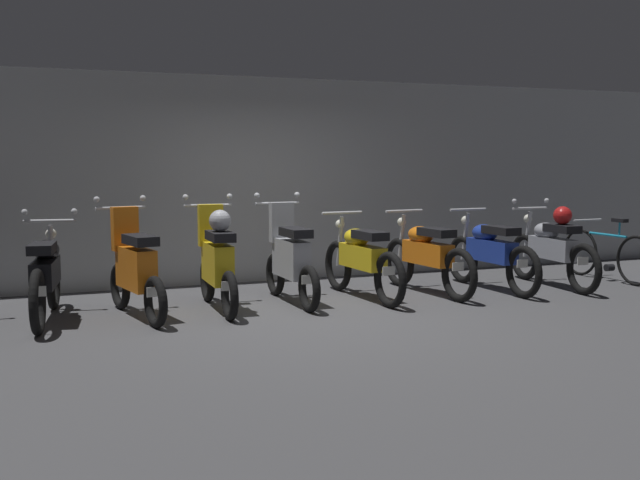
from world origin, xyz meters
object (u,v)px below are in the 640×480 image
at_px(motorbike_slot_2, 135,269).
at_px(motorbike_slot_6, 426,255).
at_px(motorbike_slot_5, 361,259).
at_px(motorbike_slot_1, 46,275).
at_px(motorbike_slot_3, 217,260).
at_px(motorbike_slot_4, 290,259).
at_px(motorbike_slot_8, 553,247).
at_px(motorbike_slot_7, 490,252).
at_px(bicycle, 607,255).

relative_size(motorbike_slot_2, motorbike_slot_6, 0.86).
distance_m(motorbike_slot_5, motorbike_slot_6, 0.91).
xyz_separation_m(motorbike_slot_1, motorbike_slot_3, (1.81, -0.09, 0.08)).
height_order(motorbike_slot_4, motorbike_slot_8, motorbike_slot_4).
bearing_deg(motorbike_slot_4, motorbike_slot_2, -174.65).
distance_m(motorbike_slot_6, motorbike_slot_7, 0.91).
bearing_deg(motorbike_slot_3, motorbike_slot_8, -1.20).
height_order(motorbike_slot_6, motorbike_slot_7, same).
bearing_deg(motorbike_slot_3, motorbike_slot_6, 1.42).
xyz_separation_m(motorbike_slot_1, motorbike_slot_8, (6.34, -0.19, 0.04)).
xyz_separation_m(motorbike_slot_2, motorbike_slot_6, (3.63, 0.13, -0.04)).
height_order(motorbike_slot_1, bicycle, motorbike_slot_1).
bearing_deg(motorbike_slot_1, bicycle, -0.34).
height_order(motorbike_slot_1, motorbike_slot_8, same).
bearing_deg(motorbike_slot_7, motorbike_slot_3, 180.00).
bearing_deg(motorbike_slot_5, motorbike_slot_8, -3.24).
bearing_deg(motorbike_slot_8, bicycle, 7.68).
distance_m(motorbike_slot_3, motorbike_slot_4, 0.91).
bearing_deg(motorbike_slot_3, motorbike_slot_2, -176.03).
xyz_separation_m(motorbike_slot_7, bicycle, (1.96, 0.05, -0.13)).
distance_m(motorbike_slot_8, bicycle, 1.08).
bearing_deg(motorbike_slot_5, motorbike_slot_2, -177.43).
height_order(motorbike_slot_2, motorbike_slot_6, motorbike_slot_2).
bearing_deg(bicycle, motorbike_slot_7, -178.62).
xyz_separation_m(motorbike_slot_5, motorbike_slot_6, (0.91, 0.01, 0.00)).
height_order(motorbike_slot_5, motorbike_slot_8, motorbike_slot_8).
bearing_deg(motorbike_slot_5, bicycle, -0.18).
bearing_deg(motorbike_slot_5, motorbike_slot_7, -1.86).
distance_m(motorbike_slot_1, motorbike_slot_7, 5.43).
height_order(motorbike_slot_3, bicycle, motorbike_slot_3).
relative_size(motorbike_slot_6, motorbike_slot_8, 1.00).
relative_size(motorbike_slot_8, bicycle, 1.13).
relative_size(motorbike_slot_5, bicycle, 1.13).
xyz_separation_m(motorbike_slot_1, motorbike_slot_2, (0.89, -0.15, 0.04)).
distance_m(motorbike_slot_5, motorbike_slot_8, 2.72).
xyz_separation_m(motorbike_slot_1, motorbike_slot_7, (5.43, -0.09, -0.00)).
relative_size(motorbike_slot_1, motorbike_slot_4, 1.15).
bearing_deg(motorbike_slot_4, motorbike_slot_6, -1.26).
bearing_deg(motorbike_slot_8, motorbike_slot_5, 176.76).
bearing_deg(motorbike_slot_3, motorbike_slot_4, 6.75).
bearing_deg(motorbike_slot_2, motorbike_slot_8, -0.33).
relative_size(motorbike_slot_4, motorbike_slot_8, 0.86).
height_order(motorbike_slot_6, motorbike_slot_8, motorbike_slot_8).
xyz_separation_m(motorbike_slot_2, bicycle, (6.50, 0.11, -0.17)).
height_order(motorbike_slot_4, motorbike_slot_7, motorbike_slot_4).
xyz_separation_m(motorbike_slot_4, motorbike_slot_8, (3.63, -0.20, 0.00)).
distance_m(motorbike_slot_2, motorbike_slot_6, 3.63).
bearing_deg(bicycle, motorbike_slot_8, -172.32).
bearing_deg(motorbike_slot_7, bicycle, 1.38).
distance_m(motorbike_slot_1, motorbike_slot_4, 2.71).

